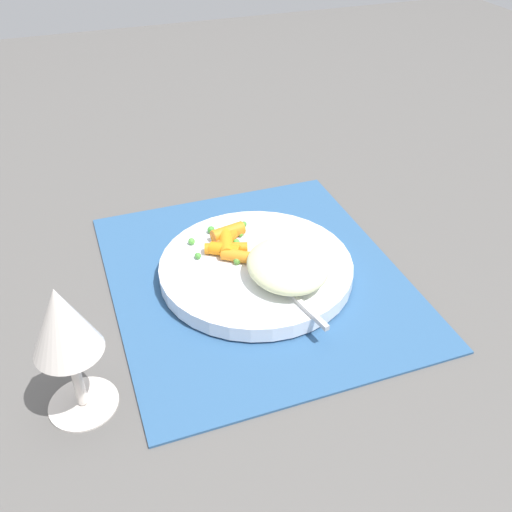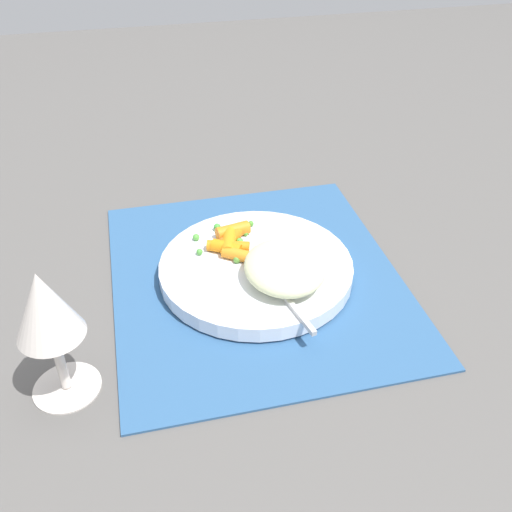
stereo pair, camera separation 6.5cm
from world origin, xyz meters
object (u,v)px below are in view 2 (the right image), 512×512
(carrot_portion, at_px, (231,242))
(fork, at_px, (266,274))
(rice_mound, at_px, (285,267))
(wine_glass, at_px, (46,312))
(plate, at_px, (256,269))

(carrot_portion, bearing_deg, fork, -156.33)
(rice_mound, bearing_deg, wine_glass, 109.60)
(rice_mound, xyz_separation_m, carrot_portion, (0.08, 0.05, -0.01))
(carrot_portion, height_order, fork, carrot_portion)
(fork, relative_size, wine_glass, 1.26)
(plate, relative_size, rice_mound, 2.24)
(plate, bearing_deg, fork, -167.66)
(fork, bearing_deg, plate, 12.34)
(wine_glass, bearing_deg, fork, -66.48)
(rice_mound, relative_size, fork, 0.58)
(carrot_portion, bearing_deg, rice_mound, -148.48)
(carrot_portion, bearing_deg, wine_glass, 129.77)
(rice_mound, height_order, fork, rice_mound)
(rice_mound, relative_size, carrot_portion, 1.28)
(plate, height_order, fork, fork)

